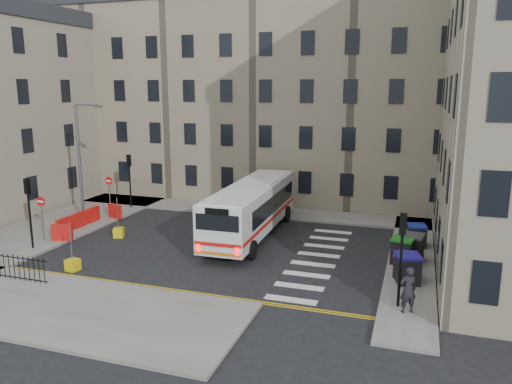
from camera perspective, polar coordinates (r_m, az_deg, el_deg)
The scene contains 22 objects.
ground at distance 29.32m, azimuth -0.71°, elevation -6.63°, with size 120.00×120.00×0.00m, color black.
pavement_north at distance 39.09m, azimuth -4.94°, elevation -1.78°, with size 36.00×3.20×0.15m, color slate.
pavement_east at distance 31.66m, azimuth 17.43°, elevation -5.63°, with size 2.40×26.00×0.15m, color slate.
pavement_west at distance 36.89m, azimuth -21.24°, elevation -3.41°, with size 6.00×22.00×0.15m, color slate.
pavement_sw at distance 24.67m, azimuth -24.79°, elevation -11.30°, with size 20.00×6.00×0.15m, color slate.
terrace_north at distance 44.74m, azimuth -2.81°, elevation 11.05°, with size 38.30×10.80×17.20m.
traffic_light_east at distance 21.76m, azimuth 16.31°, elevation -5.88°, with size 0.28×0.22×4.10m.
traffic_light_nw at distance 39.48m, azimuth -14.26°, elevation 2.17°, with size 0.28×0.22×4.10m.
traffic_light_sw at distance 31.32m, azimuth -24.55°, elevation -1.07°, with size 0.28×0.22×4.10m.
streetlamp at distance 36.20m, azimuth -19.53°, elevation 3.33°, with size 0.50×0.22×8.14m.
no_entry_north at distance 38.26m, azimuth -16.43°, elevation 0.53°, with size 0.60×0.08×3.00m.
no_entry_south at distance 32.90m, azimuth -23.32°, elevation -1.80°, with size 0.60×0.08×3.00m.
roadworks_barriers at distance 35.05m, azimuth -19.09°, elevation -3.07°, with size 1.66×6.26×1.00m.
bus at distance 31.53m, azimuth -0.51°, elevation -1.72°, with size 3.25×12.08×3.26m.
wheelie_bin_a at distance 25.17m, azimuth 16.93°, elevation -8.33°, with size 1.38×1.50×1.39m.
wheelie_bin_b at distance 25.89m, azimuth 16.70°, elevation -7.97°, with size 1.19×1.29×1.19m.
wheelie_bin_c at distance 27.72m, azimuth 16.45°, elevation -6.39°, with size 1.34×1.47×1.40m.
wheelie_bin_d at distance 28.34m, azimuth 17.43°, elevation -6.02°, with size 1.32×1.46×1.43m.
wheelie_bin_e at distance 30.82m, azimuth 17.88°, elevation -4.74°, with size 1.21×1.33×1.28m.
pedestrian at distance 21.88m, azimuth 16.97°, elevation -10.64°, with size 0.72×0.47×1.98m, color black.
bollard_yellow at distance 32.79m, azimuth -15.42°, elevation -4.49°, with size 0.60×0.60×0.60m, color #CAB90B.
bollard_chevron at distance 27.78m, azimuth -20.21°, elevation -7.82°, with size 0.60×0.60×0.60m, color gold.
Camera 1 is at (9.05, -26.26, 9.38)m, focal length 35.00 mm.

